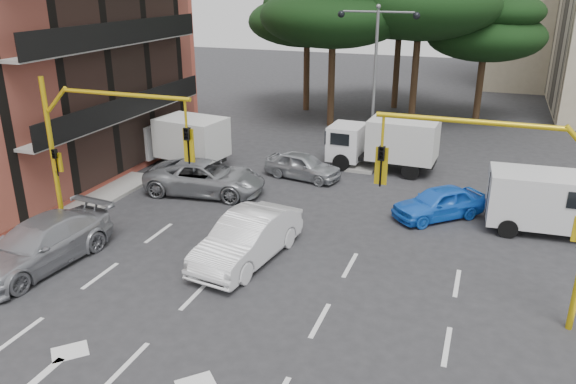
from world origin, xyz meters
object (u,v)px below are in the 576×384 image
signal_mast_left (92,142)px  car_silver_cross_b (303,165)px  box_truck_a (177,141)px  car_silver_wagon (40,244)px  van_white (554,203)px  box_truck_b (383,144)px  signal_mast_right (520,190)px  car_white_hatch (247,238)px  car_silver_cross_a (205,177)px  car_blue_compact (439,203)px  street_lamp_center (376,55)px

signal_mast_left → car_silver_cross_b: signal_mast_left is taller
signal_mast_left → box_truck_a: (-2.20, 8.98, -2.57)m
car_silver_wagon → van_white: bearing=34.5°
box_truck_b → van_white: bearing=-122.8°
signal_mast_right → car_white_hatch: (-8.21, 0.67, -3.06)m
car_silver_cross_a → box_truck_b: (6.82, 6.08, 0.59)m
box_truck_a → car_white_hatch: bearing=-129.8°
car_blue_compact → car_silver_cross_a: bearing=-128.7°
car_white_hatch → box_truck_b: bearing=85.9°
car_silver_wagon → box_truck_b: box_truck_b is taller
car_silver_cross_b → car_blue_compact: bearing=-101.7°
car_blue_compact → box_truck_a: size_ratio=0.72×
signal_mast_right → box_truck_b: 13.63m
car_silver_cross_b → box_truck_b: (3.35, 2.66, 0.69)m
car_silver_cross_a → car_silver_cross_b: car_silver_cross_a is taller
car_blue_compact → car_silver_cross_b: (-6.69, 2.73, -0.01)m
van_white → box_truck_a: 17.64m
signal_mast_left → car_silver_wagon: size_ratio=1.11×
car_white_hatch → signal_mast_right: bearing=3.1°
van_white → box_truck_a: size_ratio=0.88×
box_truck_a → box_truck_b: size_ratio=0.99×
car_blue_compact → box_truck_b: 6.38m
signal_mast_right → car_silver_cross_a: size_ratio=1.12×
signal_mast_right → car_silver_wagon: bearing=-172.1°
van_white → box_truck_a: bearing=-100.5°
signal_mast_right → car_silver_cross_a: (-12.62, 5.98, -3.14)m
street_lamp_center → car_blue_compact: street_lamp_center is taller
car_silver_cross_b → box_truck_a: 6.70m
car_white_hatch → car_silver_wagon: bearing=-149.2°
car_silver_cross_a → car_white_hatch: bearing=-147.4°
car_silver_cross_a → van_white: 14.35m
street_lamp_center → van_white: (8.50, -7.26, -4.25)m
signal_mast_left → car_silver_cross_b: (4.45, 9.40, -3.24)m
car_white_hatch → car_silver_cross_a: 6.90m
van_white → signal_mast_right: bearing=-17.4°
street_lamp_center → car_silver_wagon: bearing=-115.9°
signal_mast_right → car_silver_wagon: 15.06m
car_silver_wagon → car_silver_cross_a: (1.97, 8.02, -0.04)m
car_white_hatch → box_truck_b: box_truck_b is taller
signal_mast_right → car_silver_wagon: size_ratio=1.11×
car_white_hatch → van_white: 11.63m
car_silver_wagon → car_silver_cross_b: (5.44, 11.44, -0.14)m
box_truck_a → car_silver_cross_b: bearing=-78.6°
signal_mast_right → van_white: bearing=75.9°
car_silver_cross_b → street_lamp_center: bearing=-16.5°
car_silver_cross_b → van_white: (10.85, -2.65, 0.53)m
car_silver_cross_a → van_white: size_ratio=1.14×
car_silver_cross_b → car_white_hatch: bearing=-163.2°
car_silver_wagon → car_silver_cross_b: bearing=70.7°
box_truck_a → box_truck_b: bearing=-65.1°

